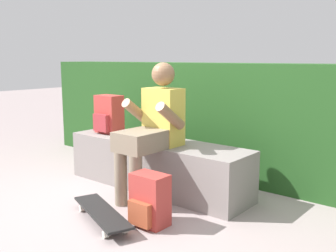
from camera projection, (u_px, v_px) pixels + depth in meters
ground_plane at (125, 199)px, 3.54m from camera, size 24.00×24.00×0.00m
bench_main at (156, 164)px, 3.82m from camera, size 1.93×0.51×0.47m
person_skater at (153, 126)px, 3.48m from camera, size 0.49×0.62×1.22m
skateboard_near_person at (102, 213)px, 3.04m from camera, size 0.82×0.47×0.09m
backpack_on_bench at (108, 115)px, 4.16m from camera, size 0.28×0.23×0.40m
backpack_on_ground at (149, 201)px, 2.97m from camera, size 0.28×0.23×0.40m
hedge_row at (238, 121)px, 4.12m from camera, size 5.45×0.51×1.21m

